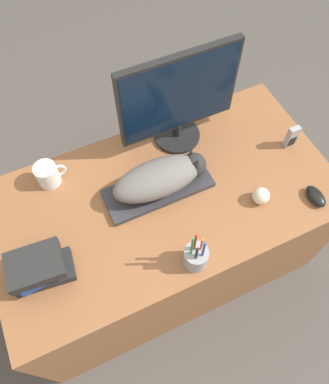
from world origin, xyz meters
TOP-DOWN VIEW (x-y plane):
  - ground_plane at (0.00, 0.00)m, footprint 12.00×12.00m
  - desk at (0.00, 0.38)m, footprint 1.44×0.77m
  - keyboard at (-0.01, 0.42)m, footprint 0.45×0.17m
  - cat at (0.01, 0.42)m, footprint 0.40×0.17m
  - monitor at (0.18, 0.64)m, footprint 0.51×0.21m
  - computer_mouse at (0.56, 0.11)m, footprint 0.06×0.11m
  - coffee_mug at (-0.40, 0.65)m, footprint 0.13×0.09m
  - pen_cup at (-0.01, 0.08)m, footprint 0.09×0.09m
  - baseball at (0.35, 0.20)m, footprint 0.07×0.07m
  - phone at (0.62, 0.39)m, footprint 0.05×0.03m
  - book_stack at (-0.54, 0.27)m, footprint 0.23×0.16m

SIDE VIEW (x-z plane):
  - ground_plane at x=0.00m, z-range 0.00..0.00m
  - desk at x=0.00m, z-range 0.00..0.70m
  - keyboard at x=-0.01m, z-range 0.70..0.72m
  - computer_mouse at x=0.56m, z-range 0.70..0.74m
  - baseball at x=0.35m, z-range 0.70..0.77m
  - coffee_mug at x=-0.40m, z-range 0.70..0.80m
  - pen_cup at x=-0.01m, z-range 0.64..0.87m
  - phone at x=0.62m, z-range 0.70..0.81m
  - book_stack at x=-0.54m, z-range 0.70..0.82m
  - cat at x=0.01m, z-range 0.72..0.85m
  - monitor at x=0.18m, z-range 0.72..1.17m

